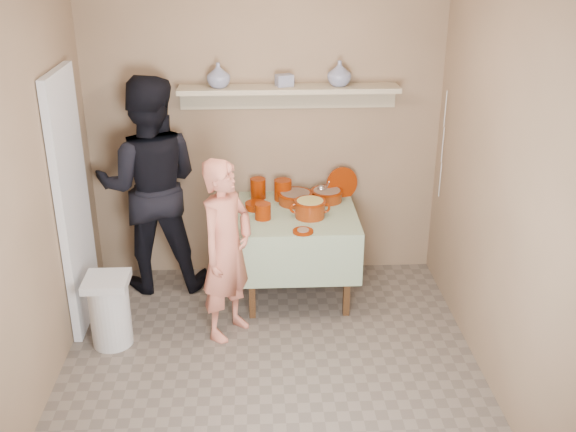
{
  "coord_description": "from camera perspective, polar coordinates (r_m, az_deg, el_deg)",
  "views": [
    {
      "loc": [
        -0.07,
        -3.8,
        2.92
      ],
      "look_at": [
        0.15,
        0.75,
        0.95
      ],
      "focal_mm": 42.0,
      "sensor_mm": 36.0,
      "label": 1
    }
  ],
  "objects": [
    {
      "name": "plate_stack_b",
      "position": [
        5.74,
        -0.43,
        2.22
      ],
      "size": [
        0.15,
        0.15,
        0.18
      ],
      "primitive_type": "cylinder",
      "color": "#6A1902",
      "rests_on": "serving_table"
    },
    {
      "name": "cazuela_rice",
      "position": [
        5.39,
        1.87,
        0.75
      ],
      "size": [
        0.33,
        0.25,
        0.14
      ],
      "color": "#621E08",
      "rests_on": "serving_table"
    },
    {
      "name": "wall_shelf",
      "position": [
        5.6,
        0.07,
        10.51
      ],
      "size": [
        1.8,
        0.25,
        0.21
      ],
      "color": "tan",
      "rests_on": "room_shell"
    },
    {
      "name": "electrical_cord",
      "position": [
        5.75,
        12.97,
        5.88
      ],
      "size": [
        0.01,
        0.05,
        0.9
      ],
      "color": "silver",
      "rests_on": "wall_shelf"
    },
    {
      "name": "vase_right",
      "position": [
        5.58,
        4.37,
        11.95
      ],
      "size": [
        0.24,
        0.24,
        0.2
      ],
      "primitive_type": "imported",
      "rotation": [
        0.0,
        0.0,
        0.29
      ],
      "color": "navy",
      "rests_on": "wall_shelf"
    },
    {
      "name": "person_cook",
      "position": [
        5.02,
        -5.22,
        -2.89
      ],
      "size": [
        0.57,
        0.62,
        1.41
      ],
      "primitive_type": "imported",
      "rotation": [
        0.0,
        0.0,
        0.95
      ],
      "color": "#D2715A",
      "rests_on": "ground"
    },
    {
      "name": "front_plate",
      "position": [
        5.15,
        1.28,
        -1.29
      ],
      "size": [
        0.16,
        0.16,
        0.03
      ],
      "color": "#6A1902",
      "rests_on": "serving_table"
    },
    {
      "name": "ground",
      "position": [
        4.79,
        -1.4,
        -14.15
      ],
      "size": [
        3.5,
        3.5,
        0.0
      ],
      "primitive_type": "plane",
      "color": "#695D52",
      "rests_on": "ground"
    },
    {
      "name": "cazuela_meat_a",
      "position": [
        5.67,
        0.61,
        1.63
      ],
      "size": [
        0.3,
        0.3,
        0.1
      ],
      "color": "#621E08",
      "rests_on": "serving_table"
    },
    {
      "name": "vase_left",
      "position": [
        5.53,
        -5.91,
        11.77
      ],
      "size": [
        0.23,
        0.23,
        0.2
      ],
      "primitive_type": "imported",
      "rotation": [
        0.0,
        0.0,
        0.23
      ],
      "color": "navy",
      "rests_on": "wall_shelf"
    },
    {
      "name": "bowl_stack",
      "position": [
        5.37,
        -2.14,
        0.4
      ],
      "size": [
        0.13,
        0.13,
        0.13
      ],
      "primitive_type": "cylinder",
      "color": "#6A1902",
      "rests_on": "serving_table"
    },
    {
      "name": "person_helper",
      "position": [
        5.74,
        -11.58,
        2.54
      ],
      "size": [
        0.92,
        0.73,
        1.85
      ],
      "primitive_type": "imported",
      "rotation": [
        0.0,
        0.0,
        -3.11
      ],
      "color": "black",
      "rests_on": "ground"
    },
    {
      "name": "ladle",
      "position": [
        5.71,
        2.86,
        2.31
      ],
      "size": [
        0.08,
        0.26,
        0.19
      ],
      "color": "silver",
      "rests_on": "cazuela_meat_b"
    },
    {
      "name": "ceramic_box",
      "position": [
        5.56,
        -0.31,
        11.41
      ],
      "size": [
        0.16,
        0.13,
        0.1
      ],
      "primitive_type": "cube",
      "rotation": [
        0.0,
        0.0,
        0.3
      ],
      "color": "navy",
      "rests_on": "wall_shelf"
    },
    {
      "name": "room_shell",
      "position": [
        4.02,
        -1.63,
        4.38
      ],
      "size": [
        3.04,
        3.54,
        2.62
      ],
      "color": "#8F7357",
      "rests_on": "ground"
    },
    {
      "name": "plate_stack_a",
      "position": [
        5.78,
        -2.55,
        2.35
      ],
      "size": [
        0.13,
        0.13,
        0.18
      ],
      "primitive_type": "cylinder",
      "color": "#6A1902",
      "rests_on": "serving_table"
    },
    {
      "name": "empty_bowl",
      "position": [
        5.58,
        -2.72,
        0.87
      ],
      "size": [
        0.18,
        0.18,
        0.05
      ],
      "primitive_type": "cylinder",
      "color": "#6A1902",
      "rests_on": "serving_table"
    },
    {
      "name": "propped_lid",
      "position": [
        5.82,
        4.59,
        2.77
      ],
      "size": [
        0.29,
        0.15,
        0.28
      ],
      "primitive_type": "cylinder",
      "rotation": [
        1.41,
        0.0,
        0.32
      ],
      "color": "#6A1902",
      "rests_on": "serving_table"
    },
    {
      "name": "trash_bin",
      "position": [
        5.23,
        -14.85,
        -7.74
      ],
      "size": [
        0.32,
        0.32,
        0.56
      ],
      "color": "silver",
      "rests_on": "ground"
    },
    {
      "name": "cazuela_meat_b",
      "position": [
        5.73,
        3.31,
        1.84
      ],
      "size": [
        0.28,
        0.28,
        0.1
      ],
      "color": "#621E08",
      "rests_on": "serving_table"
    },
    {
      "name": "serving_table",
      "position": [
        5.58,
        0.76,
        -0.73
      ],
      "size": [
        0.97,
        0.97,
        0.76
      ],
      "color": "#4C2D16",
      "rests_on": "ground"
    },
    {
      "name": "tile_panel",
      "position": [
        5.31,
        -17.74,
        1.02
      ],
      "size": [
        0.06,
        0.7,
        2.0
      ],
      "primitive_type": "cube",
      "color": "silver",
      "rests_on": "ground"
    }
  ]
}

